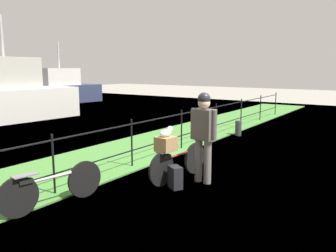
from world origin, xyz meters
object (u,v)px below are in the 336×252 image
Objects in this scene: bicycle_main at (178,163)px; bicycle_parked at (52,187)px; wooden_crate at (166,144)px; backpack_on_paving at (175,177)px; moored_boat_mid at (60,90)px; mooring_bollard at (238,128)px; terrier_dog at (167,132)px; cyclist_person at (204,130)px; moored_boat_far at (7,98)px.

bicycle_main is 2.36m from bicycle_parked.
backpack_on_paving is at bearing -105.75° from wooden_crate.
moored_boat_mid is (10.49, 13.08, 0.46)m from bicycle_parked.
wooden_crate is 2.06m from bicycle_parked.
mooring_bollard is 13.67m from moored_boat_mid.
wooden_crate reaches higher than backpack_on_paving.
bicycle_parked is (-1.85, 0.84, -0.65)m from terrier_dog.
cyclist_person is at bearing -30.18° from bicycle_parked.
bicycle_main is at bearing -170.66° from mooring_bollard.
terrier_dog is 0.67× the size of mooring_bollard.
bicycle_main is at bearing -6.03° from wooden_crate.
terrier_dog is 0.68m from cyclist_person.
bicycle_main is 0.32× the size of moored_boat_mid.
moored_boat_far is at bearing 74.64° from terrier_dog.
moored_boat_far reaches higher than wooden_crate.
bicycle_main reaches higher than backpack_on_paving.
terrier_dog is 0.80× the size of backpack_on_paving.
terrier_dog reaches higher than bicycle_main.
mooring_bollard is 6.92m from bicycle_parked.
moored_boat_far reaches higher than backpack_on_paving.
wooden_crate is (-0.37, 0.04, 0.43)m from bicycle_main.
mooring_bollard reaches higher than backpack_on_paving.
moored_boat_far is (2.65, 9.65, -0.03)m from terrier_dog.
terrier_dog is at bearing -171.68° from mooring_bollard.
cyclist_person is at bearing -119.53° from moored_boat_mid.
bicycle_parked is at bearing 158.12° from bicycle_main.
moored_boat_mid is (8.63, 13.92, -0.18)m from terrier_dog.
mooring_bollard is at bearing 8.25° from wooden_crate.
bicycle_parked is (-6.92, 0.10, 0.09)m from mooring_bollard.
mooring_bollard is (4.61, 1.24, -0.76)m from cyclist_person.
wooden_crate is 0.62m from backpack_on_paving.
moored_boat_far reaches higher than cyclist_person.
terrier_dog reaches higher than backpack_on_paving.
wooden_crate is 0.06× the size of moored_boat_far.
terrier_dog is at bearing -105.36° from moored_boat_far.
moored_boat_mid is (8.17, 14.43, -0.21)m from cyclist_person.
moored_boat_mid is (3.57, 13.18, 0.55)m from mooring_bollard.
mooring_bollard is 9.26m from moored_boat_far.
cyclist_person is at bearing -45.93° from wooden_crate.
terrier_dog is 0.06× the size of moored_boat_mid.
moored_boat_far reaches higher than terrier_dog.
cyclist_person is (0.12, -0.47, 0.67)m from bicycle_main.
moored_boat_mid is at bearing 60.47° from cyclist_person.
backpack_on_paving is 2.07m from bicycle_parked.
cyclist_person is 4.83m from mooring_bollard.
moored_boat_mid is at bearing -0.40° from backpack_on_paving.
wooden_crate is 0.21m from terrier_dog.
wooden_crate is at bearing 173.97° from bicycle_main.
backpack_on_paving is at bearing -121.63° from moored_boat_mid.
wooden_crate is at bearing 173.97° from terrier_dog.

